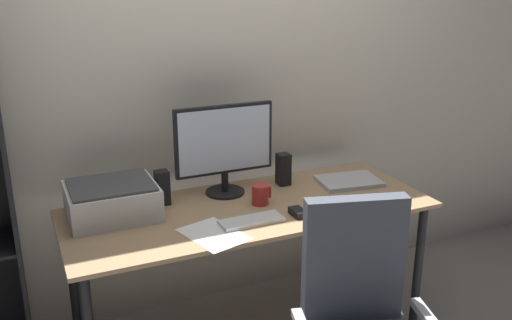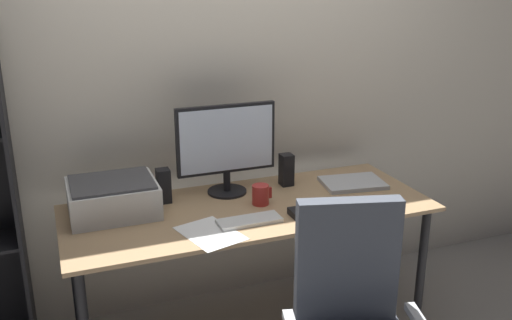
# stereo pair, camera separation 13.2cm
# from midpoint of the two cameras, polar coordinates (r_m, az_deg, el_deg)

# --- Properties ---
(back_wall) EXTENTS (6.40, 0.10, 2.60)m
(back_wall) POSITION_cam_midpoint_polar(r_m,az_deg,el_deg) (3.04, -2.95, 8.71)
(back_wall) COLOR beige
(back_wall) RESTS_ON ground
(desk) EXTENTS (1.76, 0.70, 0.74)m
(desk) POSITION_cam_midpoint_polar(r_m,az_deg,el_deg) (2.76, 0.69, -6.21)
(desk) COLOR tan
(desk) RESTS_ON ground
(monitor) EXTENTS (0.51, 0.20, 0.46)m
(monitor) POSITION_cam_midpoint_polar(r_m,az_deg,el_deg) (2.81, -1.68, 1.63)
(monitor) COLOR black
(monitor) RESTS_ON desk
(keyboard) EXTENTS (0.29, 0.11, 0.02)m
(keyboard) POSITION_cam_midpoint_polar(r_m,az_deg,el_deg) (2.55, 0.81, -6.19)
(keyboard) COLOR silver
(keyboard) RESTS_ON desk
(mouse) EXTENTS (0.06, 0.10, 0.03)m
(mouse) POSITION_cam_midpoint_polar(r_m,az_deg,el_deg) (2.62, 5.59, -5.41)
(mouse) COLOR black
(mouse) RESTS_ON desk
(coffee_mug) EXTENTS (0.10, 0.08, 0.10)m
(coffee_mug) POSITION_cam_midpoint_polar(r_m,az_deg,el_deg) (2.73, 1.86, -3.55)
(coffee_mug) COLOR #B72D28
(coffee_mug) RESTS_ON desk
(laptop) EXTENTS (0.35, 0.27, 0.02)m
(laptop) POSITION_cam_midpoint_polar(r_m,az_deg,el_deg) (3.05, 10.98, -2.29)
(laptop) COLOR #B7BABC
(laptop) RESTS_ON desk
(speaker_left) EXTENTS (0.06, 0.07, 0.17)m
(speaker_left) POSITION_cam_midpoint_polar(r_m,az_deg,el_deg) (2.77, -8.01, -2.62)
(speaker_left) COLOR black
(speaker_left) RESTS_ON desk
(speaker_right) EXTENTS (0.06, 0.07, 0.17)m
(speaker_right) POSITION_cam_midpoint_polar(r_m,az_deg,el_deg) (2.97, 4.37, -1.00)
(speaker_right) COLOR black
(speaker_right) RESTS_ON desk
(printer) EXTENTS (0.40, 0.34, 0.16)m
(printer) POSITION_cam_midpoint_polar(r_m,az_deg,el_deg) (2.69, -12.95, -3.72)
(printer) COLOR silver
(printer) RESTS_ON desk
(paper_sheet) EXTENTS (0.28, 0.34, 0.00)m
(paper_sheet) POSITION_cam_midpoint_polar(r_m,az_deg,el_deg) (2.45, -3.12, -7.45)
(paper_sheet) COLOR white
(paper_sheet) RESTS_ON desk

